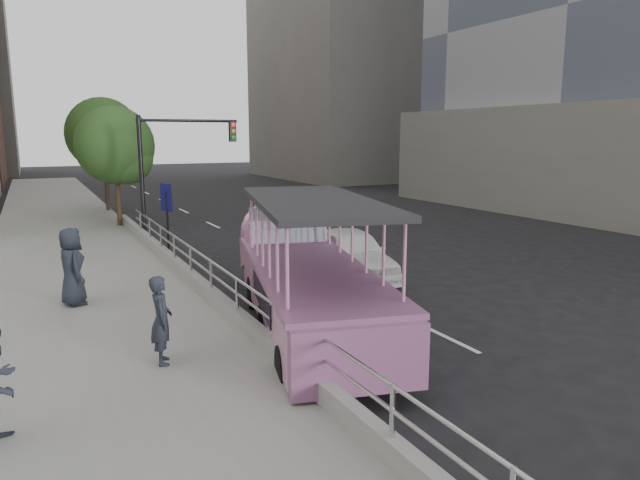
# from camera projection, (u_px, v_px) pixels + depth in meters

# --- Properties ---
(ground) EXTENTS (160.00, 160.00, 0.00)m
(ground) POSITION_uv_depth(u_px,v_px,m) (360.00, 318.00, 13.94)
(ground) COLOR black
(sidewalk) EXTENTS (5.50, 80.00, 0.30)m
(sidewalk) POSITION_uv_depth(u_px,v_px,m) (75.00, 257.00, 20.14)
(sidewalk) COLOR #969691
(sidewalk) RESTS_ON ground
(kerb_wall) EXTENTS (0.24, 30.00, 0.36)m
(kerb_wall) POSITION_uv_depth(u_px,v_px,m) (212.00, 295.00, 14.23)
(kerb_wall) COLOR #A4A49F
(kerb_wall) RESTS_ON sidewalk
(guardrail) EXTENTS (0.07, 22.00, 0.71)m
(guardrail) POSITION_uv_depth(u_px,v_px,m) (211.00, 269.00, 14.11)
(guardrail) COLOR silver
(guardrail) RESTS_ON kerb_wall
(duck_boat) EXTENTS (4.39, 9.58, 3.10)m
(duck_boat) POSITION_uv_depth(u_px,v_px,m) (302.00, 275.00, 13.44)
(duck_boat) COLOR black
(duck_boat) RESTS_ON ground
(car) EXTENTS (2.61, 4.81, 1.55)m
(car) POSITION_uv_depth(u_px,v_px,m) (351.00, 253.00, 17.78)
(car) COLOR white
(car) RESTS_ON ground
(pedestrian_near) EXTENTS (0.48, 0.65, 1.64)m
(pedestrian_near) POSITION_uv_depth(u_px,v_px,m) (161.00, 320.00, 10.27)
(pedestrian_near) COLOR #242934
(pedestrian_near) RESTS_ON sidewalk
(pedestrian_far) EXTENTS (0.79, 1.04, 1.91)m
(pedestrian_far) POSITION_uv_depth(u_px,v_px,m) (72.00, 267.00, 13.85)
(pedestrian_far) COLOR #242934
(pedestrian_far) RESTS_ON sidewalk
(parking_sign) EXTENTS (0.26, 0.60, 2.83)m
(parking_sign) POSITION_uv_depth(u_px,v_px,m) (167.00, 215.00, 19.02)
(parking_sign) COLOR black
(parking_sign) RESTS_ON ground
(traffic_signal) EXTENTS (4.20, 0.32, 5.20)m
(traffic_signal) POSITION_uv_depth(u_px,v_px,m) (170.00, 158.00, 23.52)
(traffic_signal) COLOR black
(traffic_signal) RESTS_ON ground
(street_tree_near) EXTENTS (3.52, 3.52, 5.72)m
(street_tree_near) POSITION_uv_depth(u_px,v_px,m) (118.00, 148.00, 25.76)
(street_tree_near) COLOR #3C281B
(street_tree_near) RESTS_ON ground
(street_tree_far) EXTENTS (3.97, 3.97, 6.45)m
(street_tree_far) POSITION_uv_depth(u_px,v_px,m) (106.00, 137.00, 31.03)
(street_tree_far) COLOR #3C281B
(street_tree_far) RESTS_ON ground
(midrise_stone_a) EXTENTS (20.00, 20.00, 32.00)m
(midrise_stone_a) POSITION_uv_depth(u_px,v_px,m) (370.00, 23.00, 59.46)
(midrise_stone_a) COLOR gray
(midrise_stone_a) RESTS_ON ground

